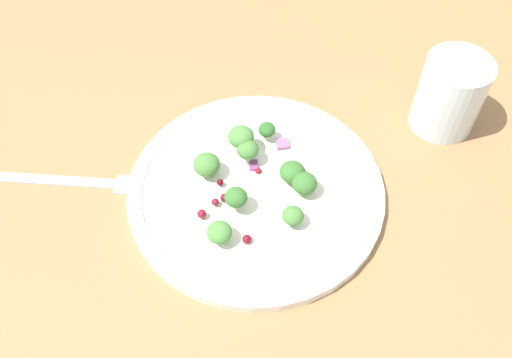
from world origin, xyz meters
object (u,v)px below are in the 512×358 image
water_glass (450,94)px  broccoli_floret_2 (267,130)px  plate (256,189)px  fork (75,181)px  broccoli_floret_0 (207,165)px  broccoli_floret_1 (248,150)px

water_glass → broccoli_floret_2: bearing=46.3°
water_glass → plate: bearing=61.4°
fork → water_glass: bearing=-132.1°
plate → broccoli_floret_0: size_ratio=9.44×
plate → fork: size_ratio=1.63×
plate → fork: 19.90cm
broccoli_floret_1 → broccoli_floret_2: (0.19, -3.87, -0.43)cm
broccoli_floret_0 → fork: broccoli_floret_0 is taller
broccoli_floret_1 → water_glass: (-14.39, -19.13, 1.22)cm
broccoli_floret_0 → fork: size_ratio=0.17×
broccoli_floret_0 → broccoli_floret_2: 8.19cm
plate → water_glass: 24.65cm
fork → water_glass: (-28.66, -31.72, 4.27)cm
fork → broccoli_floret_2: bearing=-130.6°
broccoli_floret_2 → fork: (14.09, 16.46, -2.62)cm
broccoli_floret_0 → broccoli_floret_2: broccoli_floret_0 is taller
broccoli_floret_0 → broccoli_floret_1: same height
broccoli_floret_1 → water_glass: 23.97cm
broccoli_floret_1 → broccoli_floret_2: broccoli_floret_1 is taller
water_glass → broccoli_floret_1: bearing=53.1°
fork → water_glass: size_ratio=1.86×
broccoli_floret_2 → water_glass: bearing=-133.7°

